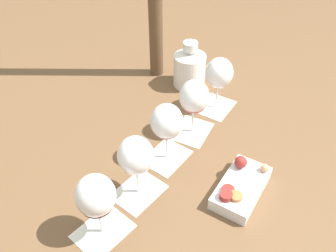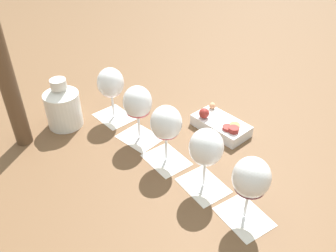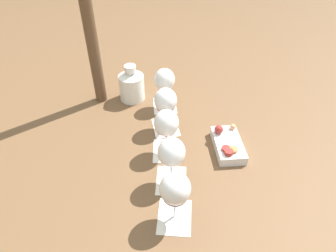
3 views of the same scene
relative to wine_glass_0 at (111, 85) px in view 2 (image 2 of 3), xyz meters
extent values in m
plane|color=brown|center=(0.19, 0.19, -0.12)|extent=(8.00, 8.00, 0.00)
cube|color=silver|center=(0.00, 0.00, -0.12)|extent=(0.15, 0.15, 0.00)
cube|color=silver|center=(0.10, 0.10, -0.12)|extent=(0.15, 0.15, 0.00)
cube|color=silver|center=(0.19, 0.19, -0.12)|extent=(0.15, 0.15, 0.00)
cube|color=silver|center=(0.28, 0.29, -0.12)|extent=(0.15, 0.15, 0.00)
cube|color=silver|center=(0.37, 0.38, -0.12)|extent=(0.15, 0.15, 0.00)
cylinder|color=white|center=(0.00, 0.00, -0.11)|extent=(0.06, 0.06, 0.01)
cylinder|color=white|center=(0.00, 0.00, -0.07)|extent=(0.01, 0.01, 0.08)
ellipsoid|color=white|center=(0.00, 0.00, 0.01)|extent=(0.08, 0.08, 0.09)
ellipsoid|color=pink|center=(0.00, 0.00, -0.02)|extent=(0.07, 0.07, 0.03)
cylinder|color=white|center=(0.10, 0.10, -0.11)|extent=(0.06, 0.06, 0.01)
cylinder|color=white|center=(0.10, 0.10, -0.07)|extent=(0.01, 0.01, 0.08)
ellipsoid|color=white|center=(0.10, 0.10, 0.01)|extent=(0.08, 0.08, 0.09)
ellipsoid|color=#D05660|center=(0.10, 0.10, -0.02)|extent=(0.07, 0.07, 0.02)
cylinder|color=white|center=(0.19, 0.19, -0.11)|extent=(0.06, 0.06, 0.01)
cylinder|color=white|center=(0.19, 0.19, -0.07)|extent=(0.01, 0.01, 0.08)
ellipsoid|color=white|center=(0.19, 0.19, 0.01)|extent=(0.08, 0.08, 0.09)
ellipsoid|color=maroon|center=(0.19, 0.19, -0.02)|extent=(0.07, 0.07, 0.03)
cylinder|color=white|center=(0.28, 0.29, -0.11)|extent=(0.06, 0.06, 0.01)
cylinder|color=white|center=(0.28, 0.29, -0.07)|extent=(0.01, 0.01, 0.08)
ellipsoid|color=white|center=(0.28, 0.29, 0.01)|extent=(0.08, 0.08, 0.09)
ellipsoid|color=maroon|center=(0.28, 0.29, -0.01)|extent=(0.07, 0.07, 0.04)
cylinder|color=white|center=(0.37, 0.38, -0.11)|extent=(0.06, 0.06, 0.01)
cylinder|color=white|center=(0.37, 0.38, -0.07)|extent=(0.01, 0.01, 0.08)
ellipsoid|color=white|center=(0.37, 0.38, 0.01)|extent=(0.08, 0.08, 0.09)
ellipsoid|color=#511928|center=(0.37, 0.38, -0.02)|extent=(0.07, 0.07, 0.02)
cylinder|color=white|center=(0.05, -0.14, -0.06)|extent=(0.10, 0.10, 0.11)
cone|color=white|center=(0.05, -0.14, 0.00)|extent=(0.10, 0.10, 0.02)
cylinder|color=white|center=(0.05, -0.14, 0.03)|extent=(0.05, 0.05, 0.03)
cube|color=silver|center=(0.04, 0.34, -0.10)|extent=(0.18, 0.19, 0.03)
sphere|color=tan|center=(-0.03, 0.31, -0.07)|extent=(0.02, 0.02, 0.02)
cylinder|color=#B2703D|center=(0.07, 0.37, -0.08)|extent=(0.03, 0.03, 0.01)
cylinder|color=maroon|center=(0.08, 0.35, -0.08)|extent=(0.03, 0.03, 0.01)
cylinder|color=maroon|center=(0.09, 0.37, -0.08)|extent=(0.03, 0.03, 0.01)
sphere|color=maroon|center=(0.03, 0.28, -0.07)|extent=(0.03, 0.03, 0.03)
camera|label=1|loc=(0.31, 0.84, 0.56)|focal=38.00mm
camera|label=2|loc=(0.92, 0.26, 0.53)|focal=38.00mm
camera|label=3|loc=(0.74, 0.70, 0.62)|focal=32.00mm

